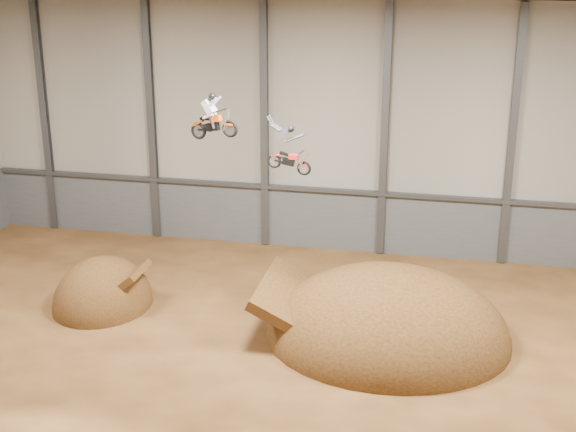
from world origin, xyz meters
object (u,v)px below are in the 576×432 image
(takeoff_ramp, at_px, (104,305))
(landing_ramp, at_px, (387,338))
(fmx_rider_a, at_px, (215,114))
(fmx_rider_b, at_px, (288,146))

(takeoff_ramp, height_order, landing_ramp, landing_ramp)
(landing_ramp, relative_size, fmx_rider_a, 4.64)
(landing_ramp, distance_m, fmx_rider_a, 12.50)
(takeoff_ramp, bearing_deg, landing_ramp, -2.27)
(landing_ramp, bearing_deg, fmx_rider_a, -179.47)
(fmx_rider_a, xyz_separation_m, fmx_rider_b, (3.22, -0.18, -1.20))
(landing_ramp, bearing_deg, fmx_rider_b, -176.82)
(fmx_rider_a, bearing_deg, landing_ramp, 15.78)
(fmx_rider_a, bearing_deg, takeoff_ramp, -170.51)
(fmx_rider_a, height_order, fmx_rider_b, fmx_rider_a)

